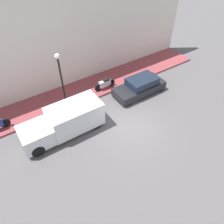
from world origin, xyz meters
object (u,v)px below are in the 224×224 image
at_px(delivery_van, 64,122).
at_px(scooter_silver, 105,84).
at_px(parked_car, 140,86).
at_px(streetlamp, 61,74).

height_order(delivery_van, scooter_silver, delivery_van).
bearing_deg(delivery_van, scooter_silver, -61.85).
distance_m(parked_car, streetlamp, 6.05).
bearing_deg(scooter_silver, parked_car, -132.45).
xyz_separation_m(scooter_silver, streetlamp, (-0.32, 3.42, 2.29)).
height_order(parked_car, delivery_van, delivery_van).
relative_size(parked_car, scooter_silver, 2.26).
bearing_deg(parked_car, streetlamp, 74.54).
distance_m(parked_car, delivery_van, 6.49).
xyz_separation_m(parked_car, delivery_van, (-0.57, 6.46, 0.32)).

